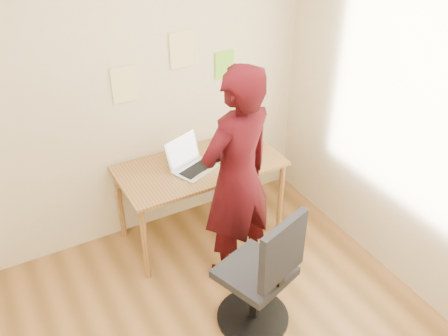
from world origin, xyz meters
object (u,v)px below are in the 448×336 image
phone (236,168)px  laptop (191,163)px  office_chair (262,281)px  person (237,179)px  desk (200,173)px

phone → laptop: bearing=133.2°
laptop → office_chair: size_ratio=0.42×
laptop → person: bearing=-98.9°
office_chair → person: bearing=58.5°
person → phone: bearing=-132.6°
laptop → phone: bearing=-50.7°
phone → office_chair: 1.06m
office_chair → person: size_ratio=0.57×
phone → office_chair: bearing=-127.4°
phone → person: person is taller
phone → person: size_ratio=0.07×
laptop → phone: (0.33, -0.18, -0.05)m
desk → phone: (0.24, -0.20, 0.09)m
office_chair → person: person is taller
office_chair → laptop: bearing=70.6°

